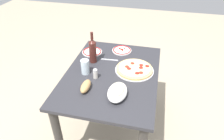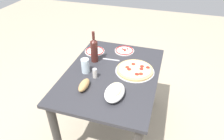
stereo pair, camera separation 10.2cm
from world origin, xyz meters
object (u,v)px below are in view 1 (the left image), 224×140
Objects in this scene: baked_pasta_dish at (117,91)px; wine_bottle at (93,50)px; dining_table at (112,84)px; bread_loaf at (86,86)px; pepperoni_pizza at (134,69)px; spice_shaker at (95,74)px; side_plate_near at (122,50)px; water_glass at (85,67)px; side_plate_far at (92,52)px.

wine_bottle is at bearing -142.33° from baked_pasta_dish.
dining_table is 0.35m from baked_pasta_dish.
bread_loaf is (0.41, 0.07, -0.09)m from wine_bottle.
dining_table is 0.26m from pepperoni_pizza.
wine_bottle is 3.55× the size of spice_shaker.
dining_table is at bearing -1.63° from side_plate_near.
water_glass is 0.37m from side_plate_far.
bread_loaf is at bearing -29.64° from dining_table.
spice_shaker is at bearing -14.58° from side_plate_near.
wine_bottle reaches higher than spice_shaker.
dining_table is 12.79× the size of spice_shaker.
side_plate_near reaches higher than dining_table.
side_plate_far is (-0.16, -0.06, -0.12)m from wine_bottle.
spice_shaker is at bearing -127.70° from baked_pasta_dish.
wine_bottle reaches higher than side_plate_near.
wine_bottle is (-0.14, -0.22, 0.26)m from dining_table.
pepperoni_pizza is at bearing 64.93° from side_plate_far.
spice_shaker is (0.11, -0.12, 0.18)m from dining_table.
pepperoni_pizza is at bearing 135.59° from bread_loaf.
baked_pasta_dish is 0.71m from side_plate_far.
pepperoni_pizza is 2.64× the size of water_glass.
baked_pasta_dish is at bearing -12.65° from pepperoni_pizza.
bread_loaf is at bearing -10.77° from spice_shaker.
pepperoni_pizza is 0.43m from wine_bottle.
bread_loaf is (0.27, -0.15, 0.17)m from dining_table.
bread_loaf is at bearing 9.18° from wine_bottle.
pepperoni_pizza is at bearing 121.01° from spice_shaker.
water_glass is (0.14, -0.42, 0.05)m from pepperoni_pizza.
spice_shaker is (0.19, -0.31, 0.03)m from pepperoni_pizza.
water_glass reaches higher than pepperoni_pizza.
dining_table is at bearing 104.15° from water_glass.
water_glass is (0.20, -0.01, -0.06)m from wine_bottle.
baked_pasta_dish is 0.55m from wine_bottle.
dining_table is 0.37m from wine_bottle.
wine_bottle is (-0.06, -0.41, 0.11)m from pepperoni_pizza.
spice_shaker is (-0.18, -0.23, 0.00)m from baked_pasta_dish.
dining_table is 0.44m from side_plate_far.
side_plate_far is at bearing -158.59° from wine_bottle.
bread_loaf is 0.17m from spice_shaker.
wine_bottle is (-0.43, -0.33, 0.08)m from baked_pasta_dish.
water_glass is at bearing 8.49° from side_plate_far.
pepperoni_pizza is 0.37m from side_plate_near.
dining_table is at bearing -159.06° from baked_pasta_dish.
wine_bottle is 0.43m from bread_loaf.
water_glass is 0.65× the size of side_plate_far.
water_glass is at bearing -71.56° from pepperoni_pizza.
wine_bottle is 1.49× the size of side_plate_far.
side_plate_far is at bearing -167.19° from bread_loaf.
water_glass is 0.12m from spice_shaker.
bread_loaf is at bearing -93.34° from baked_pasta_dish.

